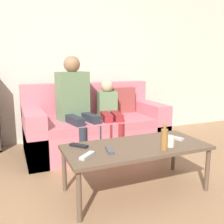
% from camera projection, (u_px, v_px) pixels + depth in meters
% --- Properties ---
extents(ground_plane, '(22.00, 22.00, 0.00)m').
position_uv_depth(ground_plane, '(154.00, 224.00, 1.80)').
color(ground_plane, '#997251').
extents(wall_back, '(12.00, 0.06, 2.60)m').
position_uv_depth(wall_back, '(71.00, 53.00, 3.70)').
color(wall_back, beige).
rests_on(wall_back, ground_plane).
extents(couch, '(1.79, 0.87, 0.88)m').
position_uv_depth(couch, '(95.00, 128.00, 3.34)').
color(couch, '#D1707F').
rests_on(couch, ground_plane).
extents(coffee_table, '(1.28, 0.58, 0.43)m').
position_uv_depth(coffee_table, '(136.00, 149.00, 2.22)').
color(coffee_table, brown).
rests_on(coffee_table, ground_plane).
extents(person_adult, '(0.46, 0.66, 1.24)m').
position_uv_depth(person_adult, '(75.00, 99.00, 3.08)').
color(person_adult, '#282D38').
rests_on(person_adult, ground_plane).
extents(person_child, '(0.33, 0.64, 0.94)m').
position_uv_depth(person_child, '(109.00, 111.00, 3.23)').
color(person_child, maroon).
rests_on(person_child, ground_plane).
extents(cup_near, '(0.07, 0.07, 0.09)m').
position_uv_depth(cup_near, '(170.00, 141.00, 2.18)').
color(cup_near, silver).
rests_on(cup_near, coffee_table).
extents(tv_remote_0, '(0.10, 0.18, 0.02)m').
position_uv_depth(tv_remote_0, '(175.00, 138.00, 2.40)').
color(tv_remote_0, '#B7B7BC').
rests_on(tv_remote_0, coffee_table).
extents(tv_remote_1, '(0.15, 0.16, 0.02)m').
position_uv_depth(tv_remote_1, '(79.00, 146.00, 2.18)').
color(tv_remote_1, black).
rests_on(tv_remote_1, coffee_table).
extents(tv_remote_2, '(0.08, 0.18, 0.02)m').
position_uv_depth(tv_remote_2, '(110.00, 150.00, 2.07)').
color(tv_remote_2, '#47474C').
rests_on(tv_remote_2, coffee_table).
extents(tv_remote_3, '(0.16, 0.15, 0.02)m').
position_uv_depth(tv_remote_3, '(87.00, 155.00, 1.94)').
color(tv_remote_3, '#B7B7BC').
rests_on(tv_remote_3, coffee_table).
extents(bottle, '(0.06, 0.06, 0.22)m').
position_uv_depth(bottle, '(164.00, 139.00, 2.08)').
color(bottle, olive).
rests_on(bottle, coffee_table).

